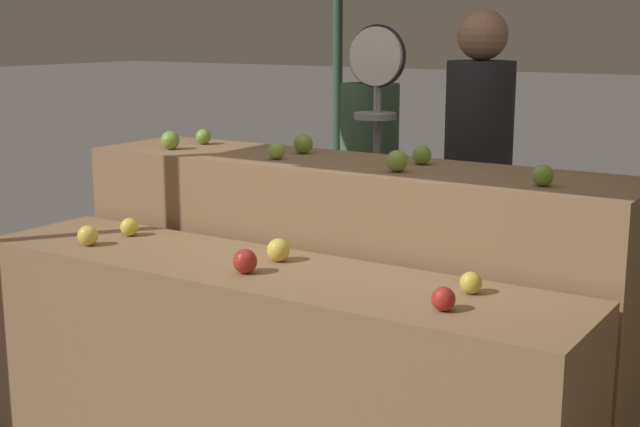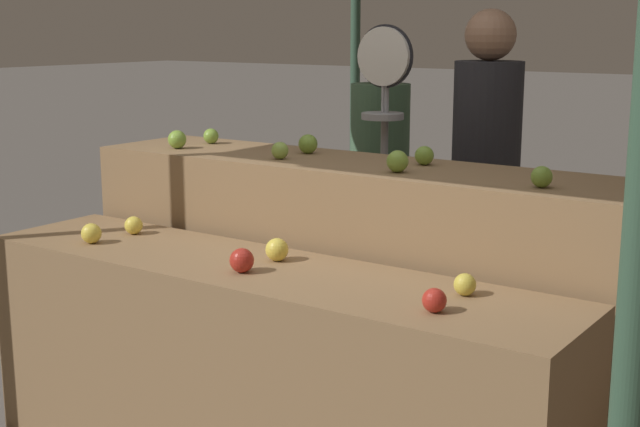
{
  "view_description": "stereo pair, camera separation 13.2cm",
  "coord_description": "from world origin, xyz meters",
  "views": [
    {
      "loc": [
        1.85,
        -2.49,
        1.69
      ],
      "look_at": [
        0.06,
        0.3,
        0.99
      ],
      "focal_mm": 50.0,
      "sensor_mm": 36.0,
      "label": 1
    },
    {
      "loc": [
        1.96,
        -2.41,
        1.69
      ],
      "look_at": [
        0.06,
        0.3,
        0.99
      ],
      "focal_mm": 50.0,
      "sensor_mm": 36.0,
      "label": 2
    }
  ],
  "objects": [
    {
      "name": "display_counter_front",
      "position": [
        0.0,
        0.0,
        0.42
      ],
      "size": [
        2.39,
        0.55,
        0.84
      ],
      "primitive_type": "cube",
      "color": "olive",
      "rests_on": "ground_plane"
    },
    {
      "name": "apple_front_0",
      "position": [
        -0.77,
        -0.11,
        0.88
      ],
      "size": [
        0.08,
        0.08,
        0.08
      ],
      "primitive_type": "sphere",
      "color": "yellow",
      "rests_on": "display_counter_front"
    },
    {
      "name": "apple_back_0",
      "position": [
        -0.86,
        0.49,
        1.19
      ],
      "size": [
        0.08,
        0.08,
        0.08
      ],
      "primitive_type": "sphere",
      "color": "#7AA338",
      "rests_on": "display_counter_back"
    },
    {
      "name": "apple_front_4",
      "position": [
        0.01,
        0.1,
        0.88
      ],
      "size": [
        0.09,
        0.09,
        0.09
      ],
      "primitive_type": "sphere",
      "color": "yellow",
      "rests_on": "display_counter_front"
    },
    {
      "name": "apple_back_3",
      "position": [
        0.86,
        0.48,
        1.18
      ],
      "size": [
        0.07,
        0.07,
        0.07
      ],
      "primitive_type": "sphere",
      "color": "#7AA338",
      "rests_on": "display_counter_back"
    },
    {
      "name": "display_counter_back",
      "position": [
        0.0,
        0.6,
        0.57
      ],
      "size": [
        2.39,
        0.55,
        1.15
      ],
      "primitive_type": "cube",
      "color": "olive",
      "rests_on": "ground_plane"
    },
    {
      "name": "apple_back_4",
      "position": [
        -0.85,
        0.7,
        1.18
      ],
      "size": [
        0.07,
        0.07,
        0.07
      ],
      "primitive_type": "sphere",
      "color": "#7AA338",
      "rests_on": "display_counter_back"
    },
    {
      "name": "person_vendor_at_scale",
      "position": [
        0.25,
        1.36,
        1.04
      ],
      "size": [
        0.41,
        0.41,
        1.77
      ],
      "rotation": [
        0.0,
        0.0,
        2.74
      ],
      "color": "#2D2D38",
      "rests_on": "ground_plane"
    },
    {
      "name": "produce_scale",
      "position": [
        -0.2,
        1.19,
        1.24
      ],
      "size": [
        0.29,
        0.2,
        1.7
      ],
      "color": "#99999E",
      "rests_on": "ground_plane"
    },
    {
      "name": "apple_front_3",
      "position": [
        -0.75,
        0.1,
        0.88
      ],
      "size": [
        0.08,
        0.08,
        0.08
      ],
      "primitive_type": "sphere",
      "color": "yellow",
      "rests_on": "display_counter_front"
    },
    {
      "name": "person_customer_left",
      "position": [
        -0.49,
        1.64,
        0.93
      ],
      "size": [
        0.42,
        0.42,
        1.6
      ],
      "rotation": [
        0.0,
        0.0,
        3.57
      ],
      "color": "#2D2D38",
      "rests_on": "ground_plane"
    },
    {
      "name": "apple_back_6",
      "position": [
        0.29,
        0.7,
        1.19
      ],
      "size": [
        0.08,
        0.08,
        0.08
      ],
      "primitive_type": "sphere",
      "color": "#7AA338",
      "rests_on": "display_counter_back"
    },
    {
      "name": "apple_back_5",
      "position": [
        -0.28,
        0.7,
        1.19
      ],
      "size": [
        0.08,
        0.08,
        0.08
      ],
      "primitive_type": "sphere",
      "color": "#7AA338",
      "rests_on": "display_counter_back"
    },
    {
      "name": "apple_front_2",
      "position": [
        0.76,
        -0.11,
        0.88
      ],
      "size": [
        0.08,
        0.08,
        0.08
      ],
      "primitive_type": "sphere",
      "color": "#AD281E",
      "rests_on": "display_counter_front"
    },
    {
      "name": "apple_back_1",
      "position": [
        -0.28,
        0.5,
        1.18
      ],
      "size": [
        0.07,
        0.07,
        0.07
      ],
      "primitive_type": "sphere",
      "color": "#8EB247",
      "rests_on": "display_counter_back"
    },
    {
      "name": "apple_back_2",
      "position": [
        0.29,
        0.48,
        1.19
      ],
      "size": [
        0.08,
        0.08,
        0.08
      ],
      "primitive_type": "sphere",
      "color": "#84AD3D",
      "rests_on": "display_counter_back"
    },
    {
      "name": "apple_front_5",
      "position": [
        0.76,
        0.1,
        0.88
      ],
      "size": [
        0.07,
        0.07,
        0.07
      ],
      "primitive_type": "sphere",
      "color": "gold",
      "rests_on": "display_counter_front"
    },
    {
      "name": "apple_front_1",
      "position": [
        -0.0,
        -0.1,
        0.88
      ],
      "size": [
        0.09,
        0.09,
        0.09
      ],
      "primitive_type": "sphere",
      "color": "#AD281E",
      "rests_on": "display_counter_front"
    }
  ]
}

